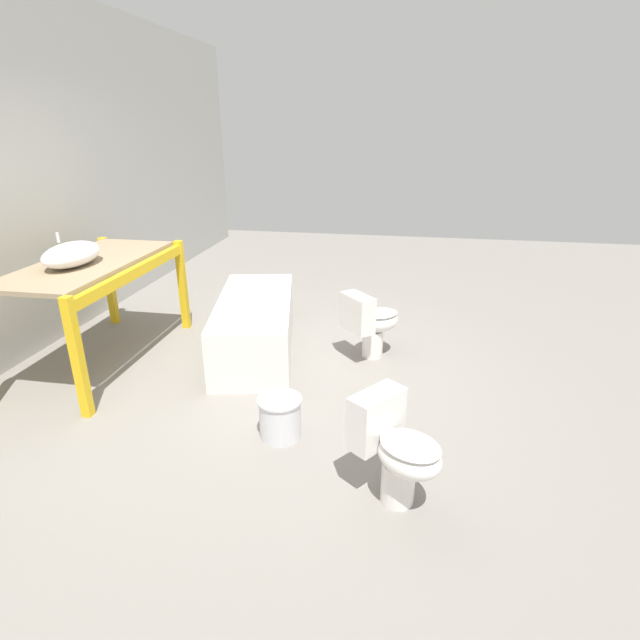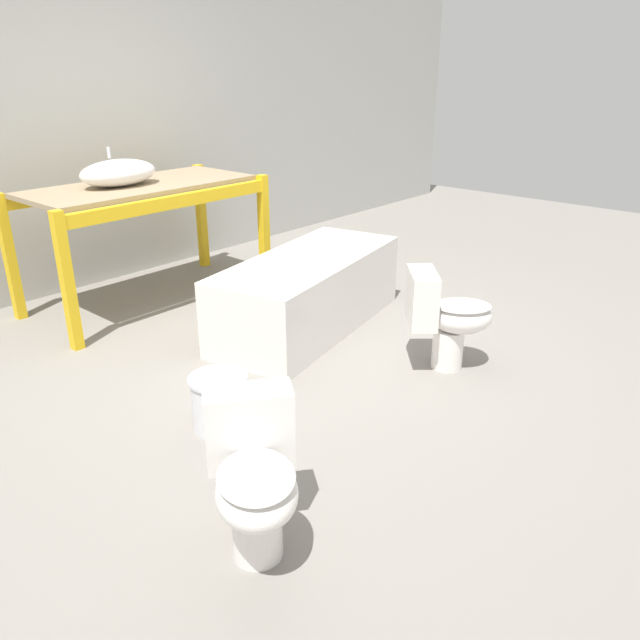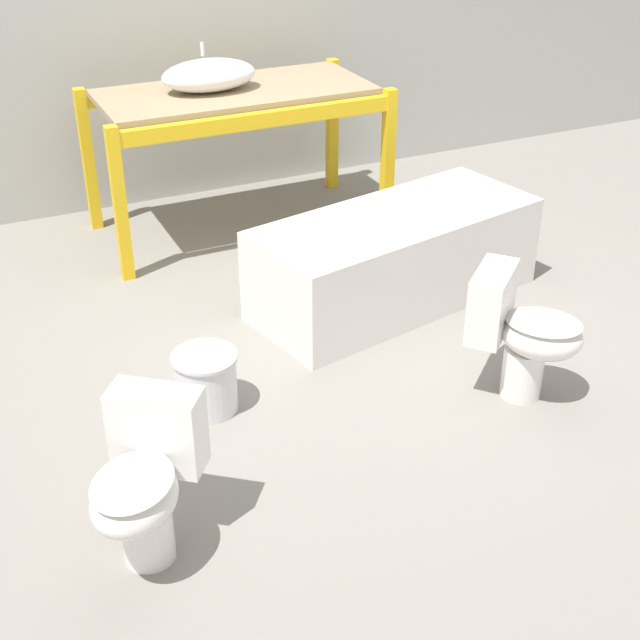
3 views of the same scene
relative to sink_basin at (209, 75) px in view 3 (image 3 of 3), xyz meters
name	(u,v)px [view 3 (image 3 of 3)]	position (x,y,z in m)	size (l,w,h in m)	color
ground_plane	(319,333)	(0.04, -1.49, -1.02)	(12.00, 12.00, 0.00)	gray
shelving_rack	(235,110)	(0.15, -0.02, -0.23)	(1.81, 0.89, 0.92)	yellow
sink_basin	(209,75)	(0.00, 0.00, 0.00)	(0.59, 0.35, 0.27)	white
bathtub_main	(395,252)	(0.58, -1.33, -0.72)	(1.72, 0.98, 0.52)	white
toilet_near	(522,331)	(0.65, -2.40, -0.68)	(0.57, 0.59, 0.62)	white
toilet_far	(145,480)	(-1.21, -2.68, -0.68)	(0.56, 0.60, 0.62)	white
bucket_white	(206,381)	(-0.72, -1.90, -0.87)	(0.30, 0.30, 0.29)	silver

